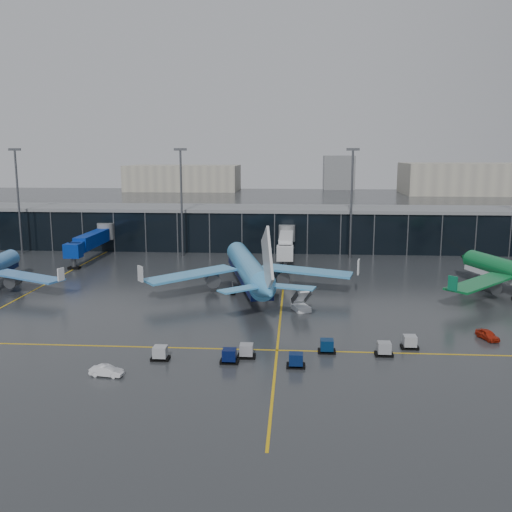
# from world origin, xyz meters

# --- Properties ---
(ground) EXTENTS (600.00, 600.00, 0.00)m
(ground) POSITION_xyz_m (0.00, 0.00, 0.00)
(ground) COLOR #282B2D
(ground) RESTS_ON ground
(terminal_pier) EXTENTS (142.00, 17.00, 10.70)m
(terminal_pier) POSITION_xyz_m (0.00, 62.00, 5.42)
(terminal_pier) COLOR black
(terminal_pier) RESTS_ON ground
(jet_bridges) EXTENTS (94.00, 27.50, 7.20)m
(jet_bridges) POSITION_xyz_m (-35.00, 42.99, 4.55)
(jet_bridges) COLOR #595B60
(jet_bridges) RESTS_ON ground
(flood_masts) EXTENTS (203.00, 0.50, 25.50)m
(flood_masts) POSITION_xyz_m (5.00, 50.00, 13.81)
(flood_masts) COLOR #595B60
(flood_masts) RESTS_ON ground
(distant_hangars) EXTENTS (260.00, 71.00, 22.00)m
(distant_hangars) POSITION_xyz_m (49.94, 270.08, 8.79)
(distant_hangars) COLOR #B2AD99
(distant_hangars) RESTS_ON ground
(taxi_lines) EXTENTS (220.00, 120.00, 0.02)m
(taxi_lines) POSITION_xyz_m (10.00, 10.61, 0.01)
(taxi_lines) COLOR gold
(taxi_lines) RESTS_ON ground
(airliner_klm_near) EXTENTS (47.70, 51.76, 13.59)m
(airliner_klm_near) POSITION_xyz_m (3.75, 15.36, 6.80)
(airliner_klm_near) COLOR #429AD8
(airliner_klm_near) RESTS_ON ground
(baggage_carts) EXTENTS (32.97, 8.96, 1.70)m
(baggage_carts) POSITION_xyz_m (12.22, -17.44, 0.76)
(baggage_carts) COLOR black
(baggage_carts) RESTS_ON ground
(mobile_airstair) EXTENTS (3.24, 3.79, 3.45)m
(mobile_airstair) POSITION_xyz_m (13.17, 3.51, 0.77)
(mobile_airstair) COLOR white
(mobile_airstair) RESTS_ON ground
(service_van_red) EXTENTS (2.63, 4.12, 1.31)m
(service_van_red) POSITION_xyz_m (37.91, -8.81, 0.65)
(service_van_red) COLOR #A81F0C
(service_van_red) RESTS_ON ground
(service_van_white) EXTENTS (3.88, 1.77, 1.23)m
(service_van_white) POSITION_xyz_m (-8.73, -24.75, 0.62)
(service_van_white) COLOR silver
(service_van_white) RESTS_ON ground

